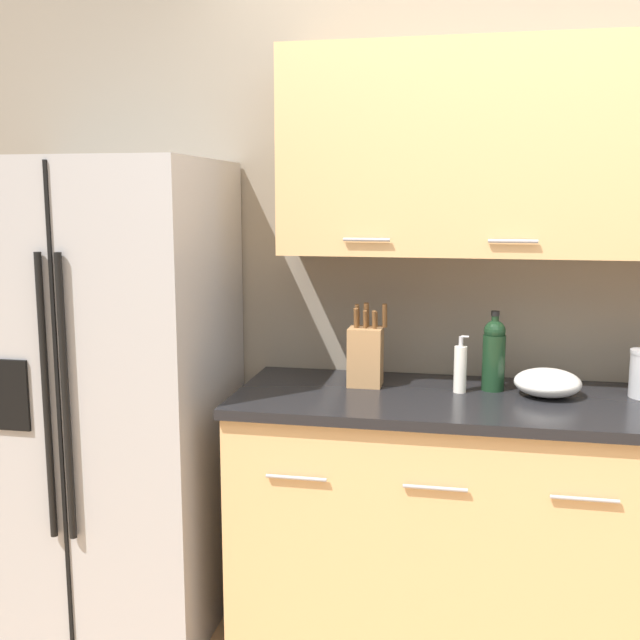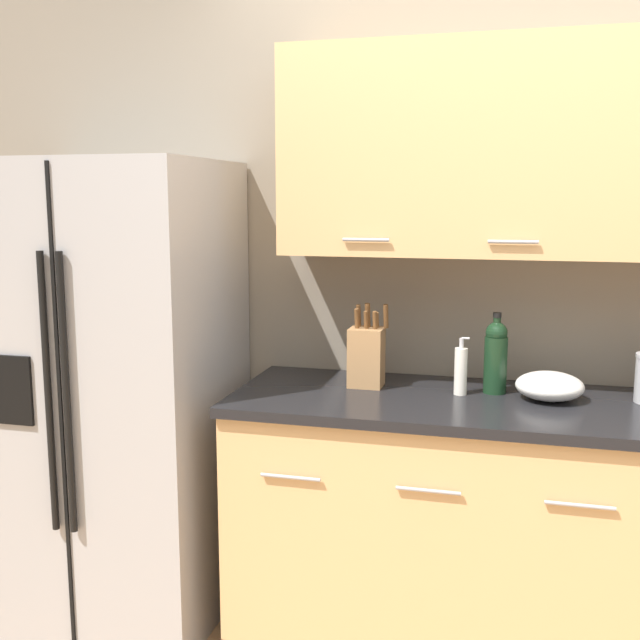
{
  "view_description": "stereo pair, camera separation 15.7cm",
  "coord_description": "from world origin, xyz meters",
  "px_view_note": "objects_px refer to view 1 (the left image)",
  "views": [
    {
      "loc": [
        -0.27,
        -1.61,
        1.6
      ],
      "look_at": [
        -0.78,
        0.95,
        1.17
      ],
      "focal_mm": 42.0,
      "sensor_mm": 36.0,
      "label": 1
    },
    {
      "loc": [
        -0.12,
        -1.57,
        1.6
      ],
      "look_at": [
        -0.78,
        0.95,
        1.17
      ],
      "focal_mm": 42.0,
      "sensor_mm": 36.0,
      "label": 2
    }
  ],
  "objects_px": {
    "soap_dispenser": "(460,369)",
    "mixing_bowl": "(548,383)",
    "knife_block": "(366,355)",
    "wine_bottle": "(494,353)",
    "refrigerator": "(110,396)"
  },
  "relations": [
    {
      "from": "soap_dispenser",
      "to": "mixing_bowl",
      "type": "height_order",
      "value": "soap_dispenser"
    },
    {
      "from": "knife_block",
      "to": "soap_dispenser",
      "type": "distance_m",
      "value": 0.34
    },
    {
      "from": "wine_bottle",
      "to": "mixing_bowl",
      "type": "height_order",
      "value": "wine_bottle"
    },
    {
      "from": "refrigerator",
      "to": "mixing_bowl",
      "type": "height_order",
      "value": "refrigerator"
    },
    {
      "from": "knife_block",
      "to": "mixing_bowl",
      "type": "distance_m",
      "value": 0.64
    },
    {
      "from": "mixing_bowl",
      "to": "soap_dispenser",
      "type": "bearing_deg",
      "value": -178.35
    },
    {
      "from": "soap_dispenser",
      "to": "mixing_bowl",
      "type": "relative_size",
      "value": 0.9
    },
    {
      "from": "refrigerator",
      "to": "mixing_bowl",
      "type": "bearing_deg",
      "value": 3.59
    },
    {
      "from": "wine_bottle",
      "to": "soap_dispenser",
      "type": "relative_size",
      "value": 1.4
    },
    {
      "from": "refrigerator",
      "to": "wine_bottle",
      "type": "xyz_separation_m",
      "value": [
        1.4,
        0.15,
        0.19
      ]
    },
    {
      "from": "refrigerator",
      "to": "soap_dispenser",
      "type": "height_order",
      "value": "refrigerator"
    },
    {
      "from": "knife_block",
      "to": "wine_bottle",
      "type": "distance_m",
      "value": 0.46
    },
    {
      "from": "refrigerator",
      "to": "wine_bottle",
      "type": "distance_m",
      "value": 1.42
    },
    {
      "from": "knife_block",
      "to": "soap_dispenser",
      "type": "relative_size",
      "value": 1.49
    },
    {
      "from": "mixing_bowl",
      "to": "knife_block",
      "type": "bearing_deg",
      "value": 177.68
    }
  ]
}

